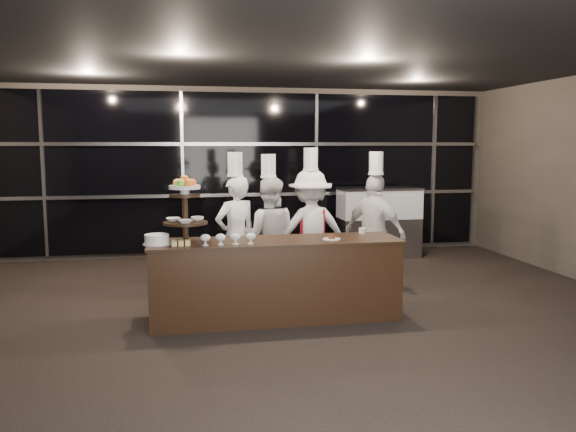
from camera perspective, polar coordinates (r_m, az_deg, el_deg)
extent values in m
plane|color=black|center=(5.59, 2.65, -13.59)|extent=(10.00, 10.00, 0.00)
plane|color=black|center=(5.32, 2.85, 18.18)|extent=(10.00, 10.00, 0.00)
plane|color=#473F38|center=(10.17, -3.85, 4.49)|extent=(9.00, 0.00, 9.00)
cube|color=black|center=(10.11, -3.80, 4.47)|extent=(8.60, 0.04, 2.80)
cube|color=#A5A5AA|center=(10.09, -3.75, 2.19)|extent=(8.60, 0.06, 0.06)
cube|color=#A5A5AA|center=(10.05, -3.79, 7.31)|extent=(8.60, 0.06, 0.06)
cube|color=#A5A5AA|center=(10.26, -23.62, 3.92)|extent=(0.05, 0.05, 2.80)
cube|color=#A5A5AA|center=(10.01, -10.64, 4.33)|extent=(0.05, 0.05, 2.80)
cube|color=#A5A5AA|center=(10.29, 2.88, 4.53)|extent=(0.05, 0.05, 2.80)
cube|color=#A5A5AA|center=(11.06, 14.58, 4.50)|extent=(0.05, 0.05, 2.80)
cube|color=black|center=(6.45, -1.26, -6.56)|extent=(2.80, 0.70, 0.90)
cube|color=black|center=(6.36, -1.27, -2.57)|extent=(2.84, 0.74, 0.03)
cylinder|color=black|center=(6.27, -10.33, -2.55)|extent=(0.24, 0.24, 0.03)
cylinder|color=black|center=(6.22, -10.40, 0.49)|extent=(0.06, 0.06, 0.70)
cylinder|color=black|center=(6.24, -10.38, -0.69)|extent=(0.48, 0.48, 0.02)
cylinder|color=black|center=(6.20, -10.44, 2.05)|extent=(0.34, 0.34, 0.02)
cylinder|color=white|center=(6.20, -10.45, 2.44)|extent=(0.10, 0.10, 0.06)
cylinder|color=white|center=(6.19, -10.46, 2.90)|extent=(0.34, 0.34, 0.04)
sphere|color=#EA4F13|center=(6.19, -9.73, 3.35)|extent=(0.09, 0.09, 0.09)
sphere|color=#75BB30|center=(6.26, -10.11, 3.39)|extent=(0.09, 0.09, 0.09)
sphere|color=#E65B13|center=(6.26, -10.84, 3.37)|extent=(0.09, 0.09, 0.09)
sphere|color=gold|center=(6.19, -11.21, 3.32)|extent=(0.09, 0.09, 0.09)
sphere|color=#61B42E|center=(6.12, -10.84, 3.29)|extent=(0.09, 0.09, 0.09)
sphere|color=orange|center=(6.12, -10.09, 3.30)|extent=(0.09, 0.09, 0.09)
sphere|color=orange|center=(6.19, -10.48, 3.71)|extent=(0.09, 0.09, 0.09)
imported|color=white|center=(6.29, -11.57, -0.36)|extent=(0.16, 0.16, 0.04)
imported|color=white|center=(6.29, -9.21, -0.27)|extent=(0.15, 0.15, 0.05)
imported|color=white|center=(6.11, -10.38, -0.55)|extent=(0.16, 0.16, 0.04)
cylinder|color=silver|center=(6.06, -8.39, -2.94)|extent=(0.07, 0.07, 0.01)
cylinder|color=silver|center=(6.05, -8.40, -2.65)|extent=(0.02, 0.02, 0.05)
ellipsoid|color=silver|center=(6.04, -8.41, -2.20)|extent=(0.11, 0.11, 0.08)
ellipsoid|color=#0DC61A|center=(6.04, -8.41, -2.15)|extent=(0.08, 0.08, 0.05)
cylinder|color=silver|center=(6.06, -6.86, -2.90)|extent=(0.07, 0.07, 0.01)
cylinder|color=silver|center=(6.06, -6.87, -2.61)|extent=(0.02, 0.02, 0.05)
ellipsoid|color=silver|center=(6.05, -6.88, -2.16)|extent=(0.11, 0.11, 0.08)
ellipsoid|color=#C11B3F|center=(6.05, -6.88, -2.12)|extent=(0.08, 0.08, 0.05)
cylinder|color=silver|center=(6.08, -5.35, -2.86)|extent=(0.07, 0.07, 0.01)
cylinder|color=silver|center=(6.07, -5.35, -2.57)|extent=(0.02, 0.02, 0.05)
ellipsoid|color=silver|center=(6.06, -5.36, -2.12)|extent=(0.11, 0.11, 0.08)
ellipsoid|color=beige|center=(6.06, -5.36, -2.07)|extent=(0.08, 0.08, 0.05)
cylinder|color=silver|center=(6.09, -3.81, -2.81)|extent=(0.07, 0.07, 0.01)
cylinder|color=silver|center=(6.09, -3.81, -2.52)|extent=(0.02, 0.02, 0.05)
ellipsoid|color=silver|center=(6.08, -3.81, -2.08)|extent=(0.11, 0.11, 0.08)
ellipsoid|color=#473112|center=(6.08, -3.81, -2.03)|extent=(0.08, 0.08, 0.05)
cylinder|color=white|center=(6.23, -13.17, -2.78)|extent=(0.30, 0.30, 0.01)
cylinder|color=white|center=(6.22, -13.18, -2.28)|extent=(0.26, 0.26, 0.10)
cube|color=#E0BF6D|center=(6.07, -11.47, -2.78)|extent=(0.06, 0.05, 0.05)
cube|color=#E0BF6D|center=(6.07, -10.81, -2.76)|extent=(0.06, 0.05, 0.05)
cube|color=#E0BF6D|center=(6.07, -10.15, -2.75)|extent=(0.06, 0.05, 0.05)
cube|color=#E0BF6D|center=(6.14, -11.46, -2.67)|extent=(0.06, 0.05, 0.05)
cube|color=#E0BF6D|center=(6.14, -10.81, -2.65)|extent=(0.06, 0.05, 0.05)
cube|color=#E0BF6D|center=(6.14, -10.16, -2.64)|extent=(0.06, 0.05, 0.05)
cylinder|color=white|center=(6.39, 4.44, -2.35)|extent=(0.20, 0.20, 0.01)
cylinder|color=#4C2814|center=(6.38, 4.44, -2.12)|extent=(0.08, 0.08, 0.04)
cylinder|color=white|center=(6.85, 7.54, -1.49)|extent=(0.08, 0.08, 0.07)
cube|color=#A5A5AA|center=(10.12, 9.16, -2.15)|extent=(1.40, 0.60, 0.70)
cube|color=silver|center=(10.04, 9.23, 1.23)|extent=(1.40, 0.60, 0.50)
cube|color=#FFC67F|center=(10.04, 9.23, 1.23)|extent=(1.30, 0.50, 0.40)
cube|color=#A5A5AA|center=(10.02, 9.27, 2.76)|extent=(1.42, 0.62, 0.04)
imported|color=white|center=(7.28, -5.31, -2.19)|extent=(0.69, 0.59, 1.60)
cylinder|color=white|center=(7.19, -5.40, 5.29)|extent=(0.19, 0.19, 0.30)
cylinder|color=white|center=(7.19, -5.39, 4.13)|extent=(0.21, 0.21, 0.03)
imported|color=silver|center=(7.44, -1.98, -2.07)|extent=(0.87, 0.74, 1.57)
cylinder|color=white|center=(7.34, -2.01, 5.14)|extent=(0.19, 0.19, 0.30)
cylinder|color=white|center=(7.35, -2.00, 4.01)|extent=(0.21, 0.21, 0.03)
imported|color=white|center=(7.67, 2.29, -1.49)|extent=(1.12, 0.72, 1.65)
cylinder|color=white|center=(7.58, 2.32, 5.81)|extent=(0.19, 0.19, 0.30)
cylinder|color=white|center=(7.58, 2.32, 4.72)|extent=(0.21, 0.21, 0.03)
cube|color=maroon|center=(7.55, 2.49, -1.62)|extent=(0.34, 0.03, 0.62)
imported|color=white|center=(7.68, 8.81, -1.74)|extent=(0.87, 0.99, 1.60)
cylinder|color=white|center=(7.59, 8.95, 5.36)|extent=(0.19, 0.19, 0.30)
cylinder|color=white|center=(7.60, 8.92, 4.27)|extent=(0.21, 0.21, 0.03)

